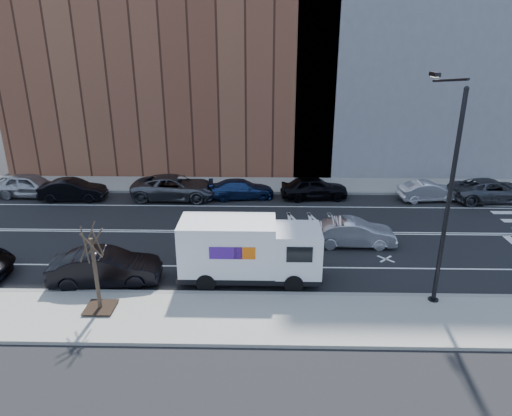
{
  "coord_description": "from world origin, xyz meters",
  "views": [
    {
      "loc": [
        -0.21,
        -24.42,
        10.7
      ],
      "look_at": [
        -0.76,
        0.28,
        1.4
      ],
      "focal_mm": 32.0,
      "sensor_mm": 36.0,
      "label": 1
    }
  ],
  "objects_px": {
    "fedex_van": "(249,250)",
    "far_parked_b": "(73,190)",
    "driving_sedan": "(354,233)",
    "far_parked_a": "(31,185)"
  },
  "relations": [
    {
      "from": "driving_sedan",
      "to": "fedex_van",
      "type": "bearing_deg",
      "value": 126.02
    },
    {
      "from": "far_parked_a",
      "to": "fedex_van",
      "type": "bearing_deg",
      "value": -122.73
    },
    {
      "from": "far_parked_b",
      "to": "driving_sedan",
      "type": "relative_size",
      "value": 1.0
    },
    {
      "from": "fedex_van",
      "to": "driving_sedan",
      "type": "relative_size",
      "value": 1.47
    },
    {
      "from": "far_parked_b",
      "to": "driving_sedan",
      "type": "distance_m",
      "value": 19.49
    },
    {
      "from": "fedex_van",
      "to": "far_parked_b",
      "type": "relative_size",
      "value": 1.46
    },
    {
      "from": "fedex_van",
      "to": "far_parked_b",
      "type": "xyz_separation_m",
      "value": [
        -12.63,
        10.94,
        -0.83
      ]
    },
    {
      "from": "far_parked_b",
      "to": "driving_sedan",
      "type": "height_order",
      "value": "far_parked_b"
    },
    {
      "from": "fedex_van",
      "to": "far_parked_b",
      "type": "bearing_deg",
      "value": 139.14
    },
    {
      "from": "far_parked_a",
      "to": "far_parked_b",
      "type": "bearing_deg",
      "value": -98.15
    }
  ]
}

